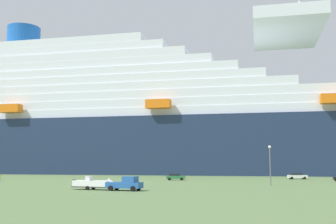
% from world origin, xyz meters
% --- Properties ---
extents(ground_plane, '(600.00, 600.00, 0.00)m').
position_xyz_m(ground_plane, '(0.00, 30.00, 0.00)').
color(ground_plane, '#567042').
extents(cruise_ship, '(274.45, 63.46, 66.36)m').
position_xyz_m(cruise_ship, '(-29.10, 66.55, 19.16)').
color(cruise_ship, '#1E2D4C').
rests_on(cruise_ship, ground_plane).
extents(pickup_truck, '(5.92, 3.34, 2.20)m').
position_xyz_m(pickup_truck, '(2.25, -22.72, 1.04)').
color(pickup_truck, '#2659A5').
rests_on(pickup_truck, ground_plane).
extents(small_boat_on_trailer, '(8.62, 3.46, 2.15)m').
position_xyz_m(small_boat_on_trailer, '(-2.84, -21.43, 0.96)').
color(small_boat_on_trailer, '#595960').
rests_on(small_boat_on_trailer, ground_plane).
extents(street_lamp, '(0.56, 0.56, 7.43)m').
position_xyz_m(street_lamp, '(26.24, -6.72, 4.89)').
color(street_lamp, slate).
rests_on(street_lamp, ground_plane).
extents(parked_car_green_wagon, '(4.43, 2.08, 1.58)m').
position_xyz_m(parked_car_green_wagon, '(6.66, 13.38, 0.83)').
color(parked_car_green_wagon, '#2D723F').
rests_on(parked_car_green_wagon, ground_plane).
extents(parked_car_white_van, '(4.79, 2.25, 1.58)m').
position_xyz_m(parked_car_white_van, '(36.62, 21.99, 0.84)').
color(parked_car_white_van, white).
rests_on(parked_car_white_van, ground_plane).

